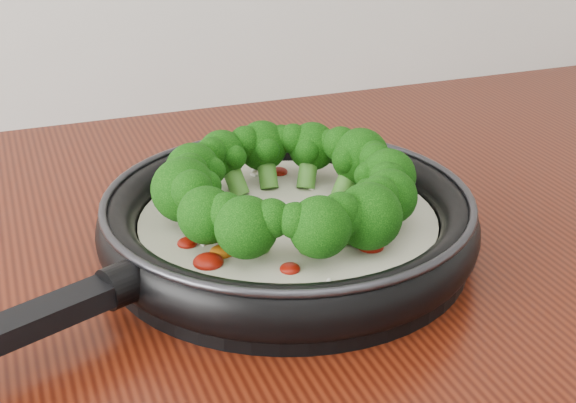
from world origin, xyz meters
name	(u,v)px	position (x,y,z in m)	size (l,w,h in m)	color
skillet	(286,215)	(-0.01, 1.07, 0.94)	(0.55, 0.44, 0.10)	black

